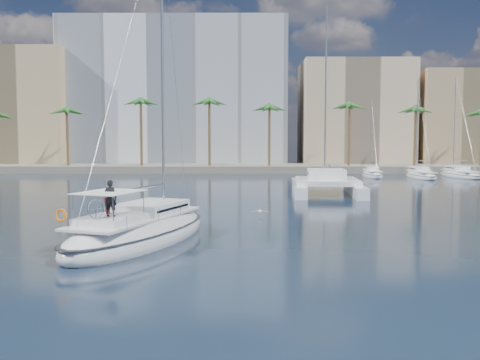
{
  "coord_description": "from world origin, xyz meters",
  "views": [
    {
      "loc": [
        0.66,
        -31.83,
        5.59
      ],
      "look_at": [
        0.56,
        1.5,
        3.04
      ],
      "focal_mm": 40.0,
      "sensor_mm": 36.0,
      "label": 1
    }
  ],
  "objects": [
    {
      "name": "building_beige",
      "position": [
        22.0,
        70.0,
        10.0
      ],
      "size": [
        20.0,
        14.0,
        20.0
      ],
      "primitive_type": "cube",
      "color": "#CFB395",
      "rests_on": "ground"
    },
    {
      "name": "quay",
      "position": [
        0.0,
        61.0,
        0.6
      ],
      "size": [
        120.0,
        14.0,
        1.2
      ],
      "primitive_type": "cube",
      "color": "gray",
      "rests_on": "ground"
    },
    {
      "name": "ground",
      "position": [
        0.0,
        0.0,
        0.0
      ],
      "size": [
        160.0,
        160.0,
        0.0
      ],
      "primitive_type": "plane",
      "color": "black",
      "rests_on": "ground"
    },
    {
      "name": "building_tan_left",
      "position": [
        -42.0,
        69.0,
        11.0
      ],
      "size": [
        22.0,
        14.0,
        22.0
      ],
      "primitive_type": "cube",
      "color": "tan",
      "rests_on": "ground"
    },
    {
      "name": "building_tan_right",
      "position": [
        42.0,
        68.0,
        9.0
      ],
      "size": [
        18.0,
        12.0,
        18.0
      ],
      "primitive_type": "cube",
      "color": "tan",
      "rests_on": "ground"
    },
    {
      "name": "moored_yacht_a",
      "position": [
        20.0,
        47.0,
        0.0
      ],
      "size": [
        3.37,
        9.52,
        11.9
      ],
      "primitive_type": null,
      "rotation": [
        0.0,
        0.0,
        -0.07
      ],
      "color": "white",
      "rests_on": "ground"
    },
    {
      "name": "building_modern",
      "position": [
        -12.0,
        73.0,
        14.0
      ],
      "size": [
        42.0,
        16.0,
        28.0
      ],
      "primitive_type": "cube",
      "color": "white",
      "rests_on": "ground"
    },
    {
      "name": "main_sloop",
      "position": [
        -4.83,
        -3.29,
        0.57
      ],
      "size": [
        8.32,
        13.69,
        19.38
      ],
      "rotation": [
        0.0,
        0.0,
        -0.34
      ],
      "color": "white",
      "rests_on": "ground"
    },
    {
      "name": "seagull",
      "position": [
        2.01,
        6.7,
        0.34
      ],
      "size": [
        1.24,
        0.53,
        0.23
      ],
      "color": "silver",
      "rests_on": "ground"
    },
    {
      "name": "palm_left",
      "position": [
        -34.0,
        57.0,
        10.28
      ],
      "size": [
        3.6,
        3.6,
        12.3
      ],
      "color": "brown",
      "rests_on": "ground"
    },
    {
      "name": "catamaran",
      "position": [
        9.42,
        23.2,
        1.18
      ],
      "size": [
        7.82,
        14.1,
        19.66
      ],
      "rotation": [
        0.0,
        0.0,
        -0.08
      ],
      "color": "white",
      "rests_on": "ground"
    },
    {
      "name": "moored_yacht_b",
      "position": [
        26.5,
        45.0,
        0.0
      ],
      "size": [
        3.32,
        10.83,
        13.72
      ],
      "primitive_type": null,
      "rotation": [
        0.0,
        0.0,
        -0.02
      ],
      "color": "white",
      "rests_on": "ground"
    },
    {
      "name": "palm_centre",
      "position": [
        0.0,
        57.0,
        10.28
      ],
      "size": [
        3.6,
        3.6,
        12.3
      ],
      "color": "brown",
      "rests_on": "ground"
    },
    {
      "name": "palm_right",
      "position": [
        34.0,
        57.0,
        10.28
      ],
      "size": [
        3.6,
        3.6,
        12.3
      ],
      "color": "brown",
      "rests_on": "ground"
    },
    {
      "name": "moored_yacht_c",
      "position": [
        33.0,
        47.0,
        0.0
      ],
      "size": [
        3.98,
        12.33,
        15.54
      ],
      "primitive_type": null,
      "rotation": [
        0.0,
        0.0,
        0.03
      ],
      "color": "white",
      "rests_on": "ground"
    }
  ]
}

